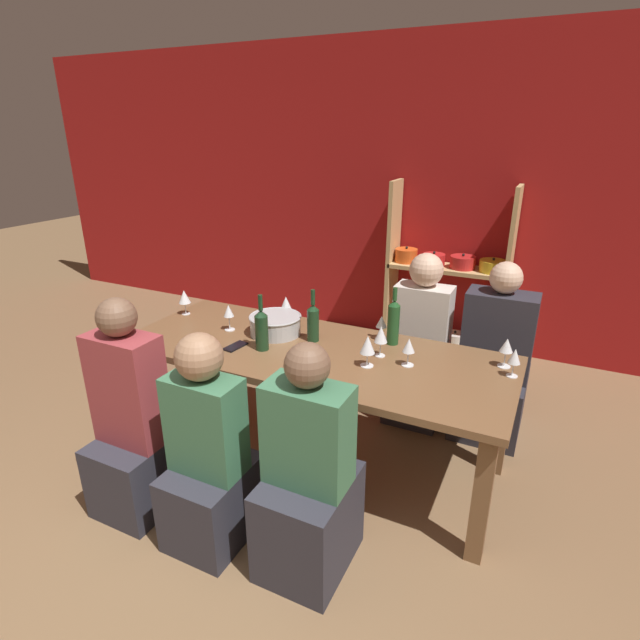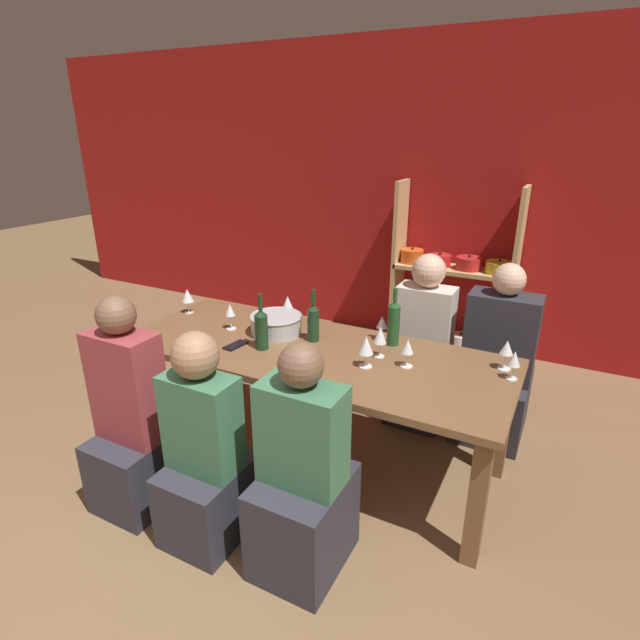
# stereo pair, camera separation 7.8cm
# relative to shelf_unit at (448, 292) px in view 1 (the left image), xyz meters

# --- Properties ---
(wall_back_red) EXTENTS (8.80, 0.06, 2.70)m
(wall_back_red) POSITION_rel_shelf_unit_xyz_m (-0.44, 0.20, 0.79)
(wall_back_red) COLOR #A31919
(wall_back_red) RESTS_ON ground_plane
(shelf_unit) EXTENTS (1.05, 0.30, 1.51)m
(shelf_unit) POSITION_rel_shelf_unit_xyz_m (0.00, 0.00, 0.00)
(shelf_unit) COLOR tan
(shelf_unit) RESTS_ON ground_plane
(dining_table) EXTENTS (2.27, 0.89, 0.74)m
(dining_table) POSITION_rel_shelf_unit_xyz_m (-0.36, -1.99, 0.09)
(dining_table) COLOR brown
(dining_table) RESTS_ON ground_plane
(mixing_bowl) EXTENTS (0.33, 0.33, 0.12)m
(mixing_bowl) POSITION_rel_shelf_unit_xyz_m (-0.67, -1.88, 0.24)
(mixing_bowl) COLOR #B7BABC
(mixing_bowl) RESTS_ON dining_table
(wine_bottle_green) EXTENTS (0.08, 0.08, 0.33)m
(wine_bottle_green) POSITION_rel_shelf_unit_xyz_m (-0.62, -2.11, 0.31)
(wine_bottle_green) COLOR #19381E
(wine_bottle_green) RESTS_ON dining_table
(wine_bottle_dark) EXTENTS (0.07, 0.07, 0.35)m
(wine_bottle_dark) POSITION_rel_shelf_unit_xyz_m (0.03, -1.70, 0.32)
(wine_bottle_dark) COLOR #1E4C23
(wine_bottle_dark) RESTS_ON dining_table
(wine_bottle_amber) EXTENTS (0.07, 0.07, 0.32)m
(wine_bottle_amber) POSITION_rel_shelf_unit_xyz_m (-0.41, -1.87, 0.30)
(wine_bottle_amber) COLOR #19381E
(wine_bottle_amber) RESTS_ON dining_table
(wine_glass_white_a) EXTENTS (0.07, 0.07, 0.16)m
(wine_glass_white_a) POSITION_rel_shelf_unit_xyz_m (0.20, -1.94, 0.29)
(wine_glass_white_a) COLOR white
(wine_glass_white_a) RESTS_ON dining_table
(wine_glass_white_b) EXTENTS (0.06, 0.06, 0.16)m
(wine_glass_white_b) POSITION_rel_shelf_unit_xyz_m (0.72, -1.83, 0.29)
(wine_glass_white_b) COLOR white
(wine_glass_white_b) RESTS_ON dining_table
(wine_glass_empty_a) EXTENTS (0.06, 0.06, 0.17)m
(wine_glass_empty_a) POSITION_rel_shelf_unit_xyz_m (-0.96, -1.95, 0.30)
(wine_glass_empty_a) COLOR white
(wine_glass_empty_a) RESTS_ON dining_table
(wine_glass_empty_b) EXTENTS (0.07, 0.07, 0.16)m
(wine_glass_empty_b) POSITION_rel_shelf_unit_xyz_m (-0.30, -2.36, 0.29)
(wine_glass_empty_b) COLOR white
(wine_glass_empty_b) RESTS_ON dining_table
(wine_glass_red_a) EXTENTS (0.07, 0.07, 0.16)m
(wine_glass_red_a) POSITION_rel_shelf_unit_xyz_m (0.67, -1.73, 0.30)
(wine_glass_red_a) COLOR white
(wine_glass_red_a) RESTS_ON dining_table
(wine_glass_empty_c) EXTENTS (0.08, 0.08, 0.17)m
(wine_glass_empty_c) POSITION_rel_shelf_unit_xyz_m (-0.72, -1.65, 0.30)
(wine_glass_empty_c) COLOR white
(wine_glass_empty_c) RESTS_ON dining_table
(wine_glass_red_b) EXTENTS (0.08, 0.08, 0.17)m
(wine_glass_red_b) POSITION_rel_shelf_unit_xyz_m (-1.40, -1.85, 0.30)
(wine_glass_red_b) COLOR white
(wine_glass_red_b) RESTS_ON dining_table
(wine_glass_white_c) EXTENTS (0.07, 0.07, 0.15)m
(wine_glass_white_c) POSITION_rel_shelf_unit_xyz_m (-0.06, -1.66, 0.29)
(wine_glass_white_c) COLOR white
(wine_glass_white_c) RESTS_ON dining_table
(wine_glass_red_c) EXTENTS (0.07, 0.07, 0.18)m
(wine_glass_red_c) POSITION_rel_shelf_unit_xyz_m (0.02, -1.90, 0.31)
(wine_glass_red_c) COLOR white
(wine_glass_red_c) RESTS_ON dining_table
(wine_glass_red_d) EXTENTS (0.08, 0.08, 0.18)m
(wine_glass_red_d) POSITION_rel_shelf_unit_xyz_m (0.00, -2.05, 0.30)
(wine_glass_red_d) COLOR white
(wine_glass_red_d) RESTS_ON dining_table
(cell_phone) EXTENTS (0.09, 0.16, 0.01)m
(cell_phone) POSITION_rel_shelf_unit_xyz_m (-0.78, -2.16, 0.19)
(cell_phone) COLOR black
(cell_phone) RESTS_ON dining_table
(person_near_a) EXTENTS (0.37, 0.47, 1.14)m
(person_near_a) POSITION_rel_shelf_unit_xyz_m (-0.01, -2.72, -0.14)
(person_near_a) COLOR #2D2D38
(person_near_a) RESTS_ON ground_plane
(person_far_a) EXTENTS (0.43, 0.54, 1.18)m
(person_far_a) POSITION_rel_shelf_unit_xyz_m (0.57, -1.17, -0.14)
(person_far_a) COLOR #2D2D38
(person_far_a) RESTS_ON ground_plane
(person_near_b) EXTENTS (0.37, 0.46, 1.19)m
(person_near_b) POSITION_rel_shelf_unit_xyz_m (-1.02, -2.76, -0.12)
(person_near_b) COLOR #2D2D38
(person_near_b) RESTS_ON ground_plane
(person_far_b) EXTENTS (0.37, 0.46, 1.19)m
(person_far_b) POSITION_rel_shelf_unit_xyz_m (0.08, -1.21, -0.11)
(person_far_b) COLOR #2D2D38
(person_far_b) RESTS_ON ground_plane
(person_near_c) EXTENTS (0.35, 0.44, 1.11)m
(person_near_c) POSITION_rel_shelf_unit_xyz_m (-0.52, -2.78, -0.14)
(person_near_c) COLOR #2D2D38
(person_near_c) RESTS_ON ground_plane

